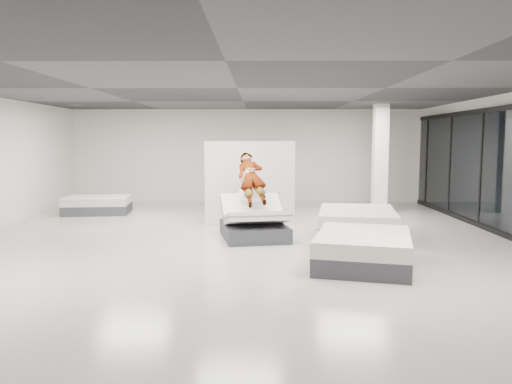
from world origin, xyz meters
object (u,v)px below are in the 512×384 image
(divider_panel, at_px, (250,183))
(flat_bed_left_far, at_px, (98,205))
(person, at_px, (252,186))
(flat_bed_right_near, at_px, (363,250))
(flat_bed_right_far, at_px, (357,223))
(remote, at_px, (264,196))
(column, at_px, (380,159))
(hero_bed, at_px, (254,223))

(divider_panel, xyz_separation_m, flat_bed_left_far, (-4.54, 1.87, -0.81))
(person, height_order, flat_bed_right_near, person)
(flat_bed_right_far, bearing_deg, flat_bed_right_near, -98.69)
(flat_bed_right_near, distance_m, flat_bed_left_far, 8.95)
(remote, distance_m, column, 5.25)
(flat_bed_right_far, height_order, column, column)
(divider_panel, bearing_deg, flat_bed_left_far, 144.31)
(person, bearing_deg, flat_bed_left_far, 133.40)
(remote, relative_size, flat_bed_right_far, 0.06)
(flat_bed_right_near, xyz_separation_m, flat_bed_left_far, (-6.56, 6.09, -0.03))
(hero_bed, height_order, remote, hero_bed)
(hero_bed, distance_m, column, 5.50)
(remote, bearing_deg, flat_bed_left_far, 132.64)
(person, xyz_separation_m, column, (3.73, 3.59, 0.49))
(remote, bearing_deg, flat_bed_right_near, -65.84)
(divider_panel, bearing_deg, column, 15.94)
(remote, distance_m, flat_bed_left_far, 6.13)
(flat_bed_right_near, bearing_deg, hero_bed, 128.06)
(flat_bed_left_far, bearing_deg, column, 1.66)
(column, bearing_deg, person, -136.13)
(flat_bed_right_near, bearing_deg, flat_bed_right_far, 81.31)
(hero_bed, relative_size, column, 0.62)
(column, bearing_deg, hero_bed, -133.38)
(hero_bed, relative_size, flat_bed_right_far, 0.82)
(person, relative_size, flat_bed_right_near, 0.69)
(remote, height_order, column, column)
(divider_panel, height_order, flat_bed_right_near, divider_panel)
(flat_bed_right_far, bearing_deg, flat_bed_left_far, 153.52)
(flat_bed_right_far, bearing_deg, hero_bed, -175.46)
(hero_bed, distance_m, remote, 0.63)
(flat_bed_left_far, height_order, column, column)
(hero_bed, xyz_separation_m, flat_bed_right_far, (2.31, 0.18, -0.03))
(remote, height_order, flat_bed_right_far, remote)
(remote, bearing_deg, flat_bed_right_far, -5.43)
(flat_bed_right_far, distance_m, column, 4.16)
(remote, height_order, flat_bed_left_far, remote)
(flat_bed_right_far, xyz_separation_m, column, (1.37, 3.71, 1.30))
(hero_bed, distance_m, person, 0.84)
(person, relative_size, flat_bed_left_far, 0.84)
(person, distance_m, column, 5.20)
(remote, xyz_separation_m, column, (3.45, 3.89, 0.68))
(person, xyz_separation_m, flat_bed_left_far, (-4.59, 3.35, -0.86))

